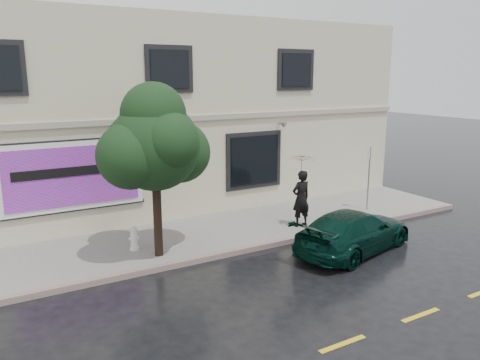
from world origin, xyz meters
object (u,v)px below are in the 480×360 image
car (354,231)px  street_tree (155,147)px  fire_hydrant (134,238)px  pedestrian (301,198)px

car → street_tree: size_ratio=0.99×
street_tree → fire_hydrant: street_tree is taller
pedestrian → street_tree: 5.37m
car → pedestrian: size_ratio=2.25×
street_tree → fire_hydrant: size_ratio=6.04×
fire_hydrant → street_tree: bearing=-33.0°
car → street_tree: bearing=53.2°
car → pedestrian: 2.34m
pedestrian → fire_hydrant: pedestrian is taller
pedestrian → fire_hydrant: (-5.41, 0.62, -0.59)m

